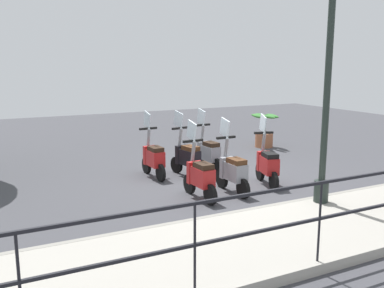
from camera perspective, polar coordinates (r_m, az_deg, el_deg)
ground_plane at (r=9.69m, az=3.19°, el=-5.19°), size 28.00×28.00×0.00m
promenade_walkway at (r=7.24m, az=15.87°, el=-10.62°), size 2.20×20.00×0.15m
fence_railing at (r=6.29m, az=22.72°, el=-6.31°), size 0.04×16.03×1.07m
lamp_post_near at (r=7.90m, az=17.57°, el=6.84°), size 0.26×0.90×4.58m
potted_palm at (r=13.81m, az=9.61°, el=1.43°), size 1.06×0.66×1.05m
scooter_near_0 at (r=9.52m, az=10.00°, el=-2.62°), size 1.21×0.53×1.54m
scooter_near_1 at (r=8.85m, az=5.43°, el=-3.53°), size 1.23×0.44×1.54m
scooter_near_2 at (r=8.43m, az=1.04°, el=-4.21°), size 1.23×0.44×1.54m
scooter_far_0 at (r=10.58m, az=2.14°, el=-1.10°), size 1.23×0.44×1.54m
scooter_far_1 at (r=10.09m, az=-0.69°, el=-1.69°), size 1.22×0.48×1.54m
scooter_far_2 at (r=10.04m, az=-5.18°, el=-1.79°), size 1.23×0.44×1.54m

